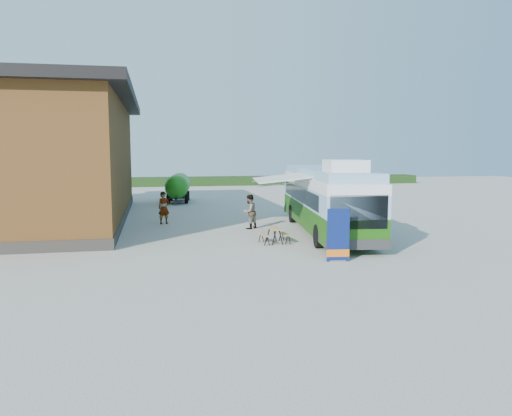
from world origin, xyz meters
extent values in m
plane|color=#BCB7AD|center=(0.00, 0.00, 0.00)|extent=(100.00, 100.00, 0.00)
cube|color=brown|center=(-10.50, 10.00, 3.50)|extent=(8.00, 20.00, 7.00)
cube|color=black|center=(-10.50, 10.00, 7.25)|extent=(9.60, 21.20, 0.50)
cube|color=#332D28|center=(-10.50, 10.00, 0.25)|extent=(8.10, 20.10, 0.50)
cube|color=#264419|center=(8.00, 38.00, 0.50)|extent=(40.00, 3.00, 1.00)
cube|color=#295F0F|center=(3.84, 2.67, 0.92)|extent=(4.11, 12.52, 1.13)
cube|color=#8CBADB|center=(3.84, 2.67, 1.95)|extent=(4.11, 12.52, 0.92)
cube|color=black|center=(2.65, 3.34, 1.95)|extent=(1.35, 10.17, 0.72)
cube|color=black|center=(5.17, 3.01, 1.95)|extent=(1.35, 10.17, 0.72)
cube|color=white|center=(3.84, 2.67, 2.64)|extent=(4.11, 12.52, 0.46)
cube|color=#8CBADB|center=(3.84, 2.67, 3.07)|extent=(3.93, 12.30, 0.41)
cube|color=white|center=(3.35, -1.19, 3.54)|extent=(1.86, 2.04, 0.51)
cube|color=black|center=(3.06, -3.40, 1.79)|extent=(2.29, 0.35, 1.33)
cube|color=#2D2D2D|center=(3.07, -3.35, 0.51)|extent=(2.62, 0.53, 0.41)
cube|color=#2D2D2D|center=(4.62, 8.69, 0.51)|extent=(2.62, 0.53, 0.41)
cylinder|color=black|center=(2.17, -1.25, 0.51)|extent=(0.44, 1.06, 1.02)
cylinder|color=black|center=(4.47, -1.55, 0.51)|extent=(0.44, 1.06, 1.02)
cylinder|color=black|center=(3.15, 6.37, 0.51)|extent=(0.44, 1.06, 1.02)
cylinder|color=black|center=(5.45, 6.08, 0.51)|extent=(0.44, 1.06, 1.02)
cube|color=white|center=(1.46, 2.34, 2.73)|extent=(3.14, 4.52, 0.33)
cube|color=#A5A8AD|center=(2.77, 2.17, 2.92)|extent=(0.72, 4.50, 0.15)
cylinder|color=#A5A8AD|center=(1.23, 0.55, 2.63)|extent=(2.71, 0.40, 0.34)
cylinder|color=#A5A8AD|center=(1.69, 4.14, 2.63)|extent=(2.71, 0.40, 0.34)
cube|color=navy|center=(2.02, -3.92, 1.01)|extent=(0.86, 0.14, 2.02)
cube|color=orange|center=(2.02, -3.92, 0.32)|extent=(0.88, 0.15, 0.28)
cube|color=#A5A8AD|center=(2.02, -3.92, 0.03)|extent=(0.62, 0.26, 0.06)
cylinder|color=#A5A8AD|center=(2.02, -3.90, 1.01)|extent=(0.03, 0.03, 2.02)
cube|color=tan|center=(0.56, 0.20, 0.67)|extent=(0.53, 1.11, 0.04)
cube|color=tan|center=(0.07, 0.16, 0.40)|extent=(0.31, 1.09, 0.03)
cube|color=tan|center=(1.05, 0.24, 0.40)|extent=(0.31, 1.09, 0.03)
cube|color=black|center=(0.43, -0.26, 0.33)|extent=(0.05, 0.05, 0.66)
cube|color=black|center=(0.75, -0.24, 0.33)|extent=(0.05, 0.05, 0.66)
cube|color=black|center=(0.36, 0.63, 0.33)|extent=(0.05, 0.05, 0.66)
cube|color=black|center=(0.68, 0.65, 0.33)|extent=(0.05, 0.05, 0.66)
imported|color=#999999|center=(-4.22, 7.25, 0.93)|extent=(0.79, 0.65, 1.85)
imported|color=#999999|center=(0.24, 4.54, 0.92)|extent=(1.14, 1.10, 1.84)
cylinder|color=#1E7C16|center=(-2.81, 19.37, 1.37)|extent=(2.26, 4.22, 1.82)
sphere|color=#1E7C16|center=(-3.03, 17.36, 1.37)|extent=(1.82, 1.82, 1.82)
sphere|color=#1E7C16|center=(-2.58, 21.38, 1.37)|extent=(1.82, 1.82, 1.82)
cube|color=black|center=(-2.81, 19.37, 0.56)|extent=(1.68, 4.36, 0.20)
cube|color=black|center=(-3.10, 16.75, 0.51)|extent=(0.26, 1.22, 0.10)
cylinder|color=black|center=(-3.65, 18.24, 0.40)|extent=(0.34, 0.83, 0.81)
cylinder|color=black|center=(-2.24, 18.08, 0.40)|extent=(0.34, 0.83, 0.81)
cylinder|color=black|center=(-3.38, 20.65, 0.40)|extent=(0.34, 0.83, 0.81)
cylinder|color=black|center=(-1.97, 20.49, 0.40)|extent=(0.34, 0.83, 0.81)
camera|label=1|loc=(-4.75, -21.47, 4.21)|focal=35.00mm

